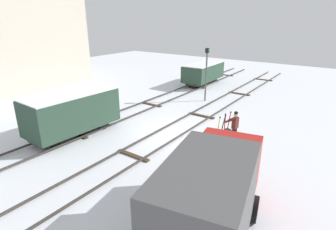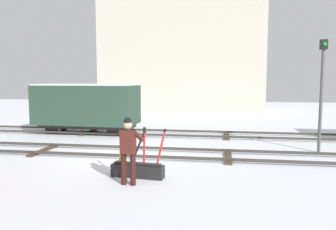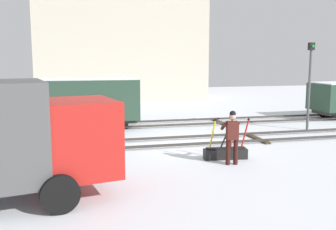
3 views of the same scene
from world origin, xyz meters
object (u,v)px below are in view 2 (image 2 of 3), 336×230
rail_worker (128,147)px  signal_post (322,85)px  switch_lever_frame (138,169)px  freight_car_far_end (87,105)px

rail_worker → signal_post: signal_post is taller
switch_lever_frame → freight_car_far_end: freight_car_far_end is taller
switch_lever_frame → signal_post: signal_post is taller
rail_worker → switch_lever_frame: bearing=89.7°
rail_worker → signal_post: 8.00m
signal_post → freight_car_far_end: signal_post is taller
rail_worker → signal_post: size_ratio=0.43×
signal_post → freight_car_far_end: bearing=164.4°
freight_car_far_end → signal_post: bearing=-13.6°
switch_lever_frame → signal_post: bearing=41.3°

